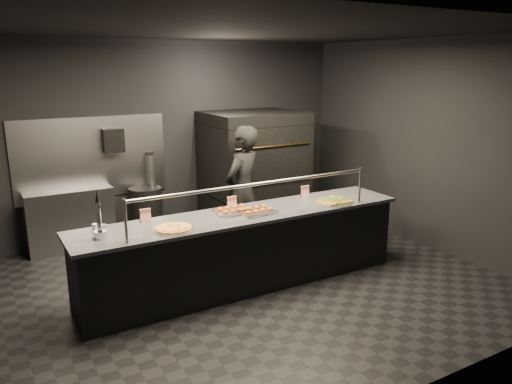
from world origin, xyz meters
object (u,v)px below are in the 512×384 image
square_pizza (334,201)px  slider_tray_a (234,210)px  slider_tray_b (256,211)px  trash_bin (146,214)px  service_counter (245,249)px  pizza_oven (253,170)px  prep_shelf (71,220)px  beer_tap (100,224)px  towel_dispenser (113,140)px  worker (243,191)px  round_pizza (174,228)px  fire_extinguisher (151,169)px

square_pizza → slider_tray_a: bearing=169.0°
slider_tray_b → trash_bin: size_ratio=0.61×
service_counter → pizza_oven: size_ratio=2.15×
square_pizza → trash_bin: square_pizza is taller
pizza_oven → slider_tray_a: 2.22m
prep_shelf → beer_tap: beer_tap is taller
towel_dispenser → slider_tray_a: size_ratio=0.74×
pizza_oven → worker: (-0.70, -0.91, -0.05)m
service_counter → towel_dispenser: size_ratio=11.71×
pizza_oven → beer_tap: pizza_oven is taller
slider_tray_a → slider_tray_b: same height
pizza_oven → prep_shelf: pizza_oven is taller
beer_tap → slider_tray_a: bearing=4.8°
service_counter → round_pizza: bearing=-171.1°
pizza_oven → beer_tap: (-2.89, -1.93, 0.10)m
prep_shelf → slider_tray_b: 2.97m
towel_dispenser → round_pizza: towel_dispenser is taller
round_pizza → slider_tray_a: 0.89m
slider_tray_b → trash_bin: bearing=105.7°
prep_shelf → towel_dispenser: size_ratio=3.43×
trash_bin → worker: size_ratio=0.45×
round_pizza → square_pizza: 2.16m
prep_shelf → beer_tap: 2.43m
service_counter → pizza_oven: 2.30m
fire_extinguisher → trash_bin: fire_extinguisher is taller
beer_tap → towel_dispenser: bearing=71.8°
service_counter → beer_tap: beer_tap is taller
square_pizza → worker: 1.34m
fire_extinguisher → pizza_oven: bearing=-17.9°
pizza_oven → round_pizza: (-2.16, -2.05, -0.03)m
service_counter → prep_shelf: (-1.60, 2.32, -0.01)m
service_counter → square_pizza: service_counter is taller
beer_tap → slider_tray_a: size_ratio=1.08×
worker → fire_extinguisher: bearing=-87.8°
round_pizza → trash_bin: size_ratio=0.54×
pizza_oven → trash_bin: (-1.71, 0.32, -0.56)m
service_counter → prep_shelf: service_counter is taller
beer_tap → trash_bin: beer_tap is taller
prep_shelf → worker: size_ratio=0.66×
beer_tap → square_pizza: (2.90, -0.12, -0.13)m
fire_extinguisher → trash_bin: (-0.16, -0.18, -0.65)m
service_counter → slider_tray_a: (-0.10, 0.10, 0.48)m
pizza_oven → square_pizza: pizza_oven is taller
towel_dispenser → slider_tray_b: size_ratio=0.70×
service_counter → towel_dispenser: 2.78m
slider_tray_a → square_pizza: slider_tray_a is taller
pizza_oven → slider_tray_a: size_ratio=4.02×
service_counter → trash_bin: service_counter is taller
slider_tray_a → towel_dispenser: bearing=109.3°
fire_extinguisher → service_counter: bearing=-81.7°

